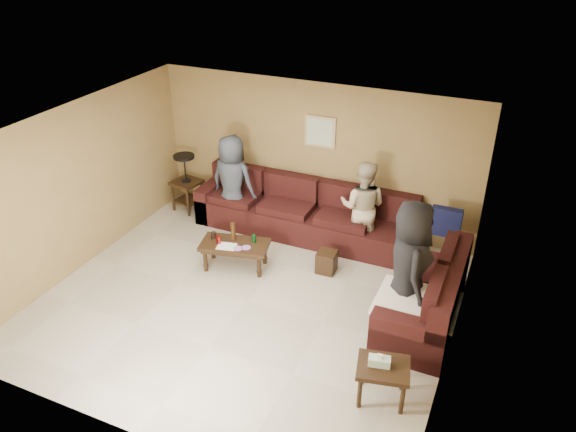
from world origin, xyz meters
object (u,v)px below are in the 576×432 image
object	(u,v)px
sectional_sofa	(339,242)
end_table_left	(186,182)
person_left	(232,182)
coffee_table	(235,247)
side_table_right	(382,370)
person_right	(409,266)
person_middle	(363,207)
waste_bin	(327,262)

from	to	relation	value
sectional_sofa	end_table_left	size ratio (longest dim) A/B	4.37
person_left	coffee_table	bearing A→B (deg)	121.75
coffee_table	side_table_right	world-z (taller)	coffee_table
coffee_table	sectional_sofa	bearing A→B (deg)	30.50
sectional_sofa	end_table_left	world-z (taller)	end_table_left
coffee_table	end_table_left	bearing A→B (deg)	142.01
side_table_right	person_right	world-z (taller)	person_right
person_middle	end_table_left	bearing A→B (deg)	-5.00
person_left	person_right	world-z (taller)	person_right
coffee_table	person_right	xyz separation A→B (m)	(2.67, -0.28, 0.54)
coffee_table	person_left	xyz separation A→B (m)	(-0.65, 1.16, 0.45)
waste_bin	sectional_sofa	bearing A→B (deg)	80.39
sectional_sofa	person_right	bearing A→B (deg)	-40.37
coffee_table	end_table_left	xyz separation A→B (m)	(-1.69, 1.32, 0.19)
coffee_table	person_middle	world-z (taller)	person_middle
person_left	person_middle	size ratio (longest dim) A/B	1.07
coffee_table	side_table_right	size ratio (longest dim) A/B	1.68
coffee_table	person_right	size ratio (longest dim) A/B	0.61
side_table_right	person_left	xyz separation A→B (m)	(-3.40, 2.84, 0.41)
sectional_sofa	side_table_right	bearing A→B (deg)	-61.12
waste_bin	person_left	xyz separation A→B (m)	(-1.97, 0.71, 0.65)
coffee_table	waste_bin	distance (m)	1.41
end_table_left	coffee_table	bearing A→B (deg)	-37.99
end_table_left	side_table_right	xyz separation A→B (m)	(4.45, -2.99, -0.15)
waste_bin	side_table_right	bearing A→B (deg)	-56.00
end_table_left	side_table_right	bearing A→B (deg)	-33.94
coffee_table	waste_bin	size ratio (longest dim) A/B	3.30
waste_bin	person_right	xyz separation A→B (m)	(1.35, -0.74, 0.73)
side_table_right	end_table_left	bearing A→B (deg)	146.06
coffee_table	end_table_left	size ratio (longest dim) A/B	1.04
person_left	end_table_left	bearing A→B (deg)	-6.12
coffee_table	person_left	world-z (taller)	person_left
side_table_right	waste_bin	xyz separation A→B (m)	(-1.43, 2.12, -0.24)
coffee_table	person_right	bearing A→B (deg)	-6.03
sectional_sofa	waste_bin	world-z (taller)	sectional_sofa
person_middle	coffee_table	bearing A→B (deg)	34.59
person_middle	waste_bin	bearing A→B (deg)	67.67
person_left	sectional_sofa	bearing A→B (deg)	172.85
side_table_right	person_left	size ratio (longest dim) A/B	0.40
sectional_sofa	person_middle	world-z (taller)	person_middle
end_table_left	person_right	world-z (taller)	person_right
end_table_left	person_left	bearing A→B (deg)	-8.70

